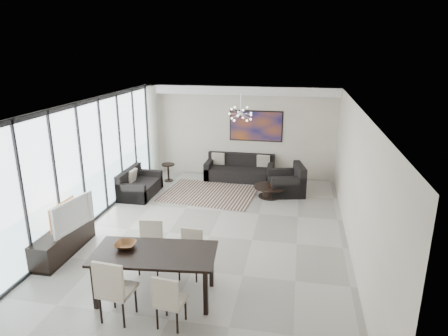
% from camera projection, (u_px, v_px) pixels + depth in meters
% --- Properties ---
extents(room_shell, '(6.00, 9.00, 2.90)m').
position_uv_depth(room_shell, '(230.00, 176.00, 8.39)').
color(room_shell, '#A8A39B').
rests_on(room_shell, ground).
extents(window_wall, '(0.37, 8.95, 2.90)m').
position_uv_depth(window_wall, '(85.00, 166.00, 8.98)').
color(window_wall, silver).
rests_on(window_wall, floor).
extents(soffit, '(5.98, 0.40, 0.26)m').
position_uv_depth(soffit, '(240.00, 90.00, 12.12)').
color(soffit, white).
rests_on(soffit, room_shell).
extents(painting, '(1.68, 0.04, 0.98)m').
position_uv_depth(painting, '(256.00, 126.00, 12.52)').
color(painting, '#A34B16').
rests_on(painting, room_shell).
extents(chandelier, '(0.66, 0.66, 0.71)m').
position_uv_depth(chandelier, '(241.00, 114.00, 10.50)').
color(chandelier, silver).
rests_on(chandelier, room_shell).
extents(rug, '(2.76, 2.22, 0.01)m').
position_uv_depth(rug, '(210.00, 194.00, 11.45)').
color(rug, black).
rests_on(rug, floor).
extents(coffee_table, '(0.90, 0.90, 0.32)m').
position_uv_depth(coffee_table, '(270.00, 191.00, 11.17)').
color(coffee_table, black).
rests_on(coffee_table, floor).
extents(bowl_coffee, '(0.29, 0.29, 0.08)m').
position_uv_depth(bowl_coffee, '(273.00, 185.00, 11.08)').
color(bowl_coffee, brown).
rests_on(bowl_coffee, coffee_table).
extents(sofa_main, '(2.13, 0.87, 0.78)m').
position_uv_depth(sofa_main, '(240.00, 171.00, 12.64)').
color(sofa_main, black).
rests_on(sofa_main, floor).
extents(loveseat, '(0.83, 1.47, 0.74)m').
position_uv_depth(loveseat, '(139.00, 186.00, 11.31)').
color(loveseat, black).
rests_on(loveseat, floor).
extents(armchair, '(1.15, 1.19, 0.85)m').
position_uv_depth(armchair, '(287.00, 184.00, 11.40)').
color(armchair, black).
rests_on(armchair, floor).
extents(side_table, '(0.41, 0.41, 0.56)m').
position_uv_depth(side_table, '(168.00, 169.00, 12.42)').
color(side_table, black).
rests_on(side_table, floor).
extents(tv_console, '(0.48, 1.71, 0.53)m').
position_uv_depth(tv_console, '(63.00, 241.00, 8.11)').
color(tv_console, black).
rests_on(tv_console, floor).
extents(television, '(0.34, 1.12, 0.64)m').
position_uv_depth(television, '(69.00, 214.00, 7.98)').
color(television, gray).
rests_on(television, tv_console).
extents(dining_table, '(2.11, 1.21, 0.84)m').
position_uv_depth(dining_table, '(155.00, 257.00, 6.55)').
color(dining_table, black).
rests_on(dining_table, floor).
extents(dining_chair_sw, '(0.54, 0.54, 1.07)m').
position_uv_depth(dining_chair_sw, '(113.00, 287.00, 5.98)').
color(dining_chair_sw, beige).
rests_on(dining_chair_sw, floor).
extents(dining_chair_se, '(0.45, 0.45, 0.90)m').
position_uv_depth(dining_chair_se, '(168.00, 299.00, 5.87)').
color(dining_chair_se, beige).
rests_on(dining_chair_se, floor).
extents(dining_chair_nw, '(0.49, 0.49, 0.95)m').
position_uv_depth(dining_chair_nw, '(150.00, 242.00, 7.48)').
color(dining_chair_nw, beige).
rests_on(dining_chair_nw, floor).
extents(dining_chair_ne, '(0.41, 0.41, 0.89)m').
position_uv_depth(dining_chair_ne, '(191.00, 250.00, 7.29)').
color(dining_chair_ne, beige).
rests_on(dining_chair_ne, floor).
extents(bowl_dining, '(0.37, 0.37, 0.09)m').
position_uv_depth(bowl_dining, '(125.00, 245.00, 6.67)').
color(bowl_dining, brown).
rests_on(bowl_dining, dining_table).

